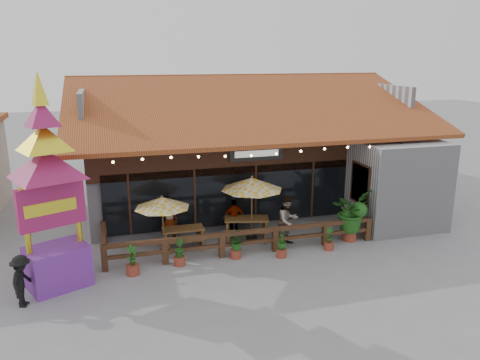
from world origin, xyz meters
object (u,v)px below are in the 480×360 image
object	(u,v)px
umbrella_left	(162,203)
umbrella_right	(252,184)
picnic_table_left	(183,234)
tropical_plant	(351,212)
thai_sign_tower	(47,170)
picnic_table_right	(246,224)
pedestrian	(22,281)

from	to	relation	value
umbrella_left	umbrella_right	distance (m)	3.48
picnic_table_left	tropical_plant	size ratio (longest dim) A/B	0.76
picnic_table_left	thai_sign_tower	size ratio (longest dim) A/B	0.22
umbrella_left	umbrella_right	world-z (taller)	umbrella_right
thai_sign_tower	picnic_table_left	bearing A→B (deg)	25.70
umbrella_left	thai_sign_tower	size ratio (longest dim) A/B	0.32
umbrella_left	picnic_table_left	bearing A→B (deg)	18.32
umbrella_right	picnic_table_right	bearing A→B (deg)	138.18
tropical_plant	thai_sign_tower	bearing A→B (deg)	-175.22
umbrella_left	pedestrian	size ratio (longest dim) A/B	1.48
picnic_table_left	thai_sign_tower	bearing A→B (deg)	-154.30
picnic_table_left	thai_sign_tower	xyz separation A→B (m)	(-4.22, -2.03, 3.22)
umbrella_left	thai_sign_tower	world-z (taller)	thai_sign_tower
umbrella_right	picnic_table_right	xyz separation A→B (m)	(-0.17, 0.15, -1.67)
umbrella_left	pedestrian	distance (m)	5.25
thai_sign_tower	pedestrian	bearing A→B (deg)	-130.44
thai_sign_tower	pedestrian	distance (m)	3.23
umbrella_right	tropical_plant	bearing A→B (deg)	-18.33
picnic_table_left	picnic_table_right	size ratio (longest dim) A/B	0.76
picnic_table_right	umbrella_left	bearing A→B (deg)	-172.37
umbrella_right	thai_sign_tower	bearing A→B (deg)	-163.31
thai_sign_tower	tropical_plant	bearing A→B (deg)	4.78
picnic_table_left	tropical_plant	bearing A→B (deg)	-10.39
pedestrian	umbrella_right	bearing A→B (deg)	-57.14
umbrella_left	thai_sign_tower	distance (m)	4.31
umbrella_left	pedestrian	bearing A→B (deg)	-147.16
umbrella_left	umbrella_right	xyz separation A→B (m)	(3.44, 0.29, 0.36)
umbrella_right	picnic_table_right	world-z (taller)	umbrella_right
picnic_table_left	picnic_table_right	distance (m)	2.53
picnic_table_left	pedestrian	distance (m)	5.92
umbrella_right	tropical_plant	distance (m)	3.94
thai_sign_tower	umbrella_left	bearing A→B (deg)	27.22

